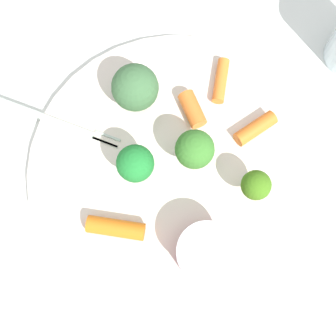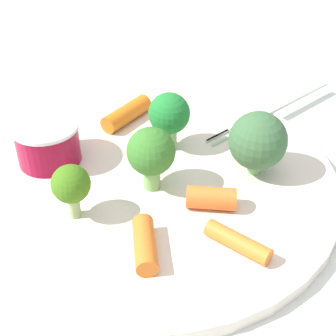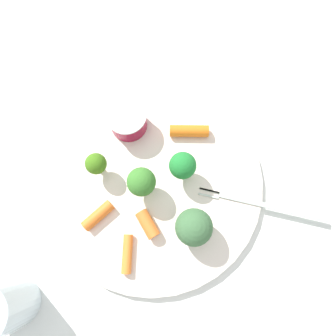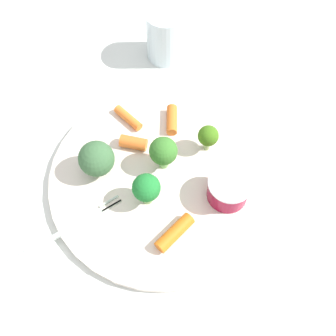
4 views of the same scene
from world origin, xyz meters
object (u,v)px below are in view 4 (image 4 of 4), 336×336
broccoli_floret_2 (146,188)px  carrot_stick_0 (172,120)px  carrot_stick_1 (133,143)px  plate (163,177)px  fork (61,233)px  carrot_stick_3 (175,233)px  sauce_cup (228,189)px  broccoli_floret_3 (210,138)px  drinking_glass (166,35)px  broccoli_floret_1 (163,152)px  broccoli_floret_0 (97,159)px  carrot_stick_2 (128,118)px

broccoli_floret_2 → carrot_stick_0: 0.13m
carrot_stick_1 → carrot_stick_0: bearing=1.7°
plate → fork: (-0.15, 0.00, 0.01)m
carrot_stick_3 → fork: size_ratio=0.31×
sauce_cup → carrot_stick_1: (-0.06, 0.14, -0.01)m
sauce_cup → carrot_stick_0: bearing=86.1°
carrot_stick_1 → carrot_stick_3: same height
carrot_stick_3 → broccoli_floret_2: bearing=90.5°
plate → broccoli_floret_3: bearing=-2.8°
carrot_stick_1 → drinking_glass: drinking_glass is taller
plate → broccoli_floret_3: size_ratio=6.90×
broccoli_floret_1 → broccoli_floret_0: bearing=150.9°
carrot_stick_1 → drinking_glass: size_ratio=0.45×
broccoli_floret_1 → carrot_stick_1: broccoli_floret_1 is taller
broccoli_floret_2 → carrot_stick_0: broccoli_floret_2 is taller
broccoli_floret_0 → broccoli_floret_3: bearing=-22.7°
sauce_cup → broccoli_floret_2: size_ratio=1.06×
sauce_cup → broccoli_floret_3: bearing=71.3°
carrot_stick_3 → carrot_stick_1: bearing=77.9°
broccoli_floret_1 → fork: (-0.16, -0.01, -0.03)m
sauce_cup → drinking_glass: 0.28m
broccoli_floret_3 → carrot_stick_3: broccoli_floret_3 is taller
plate → broccoli_floret_2: 0.06m
carrot_stick_0 → carrot_stick_2: bearing=140.9°
plate → carrot_stick_0: carrot_stick_0 is taller
broccoli_floret_0 → carrot_stick_3: size_ratio=0.99×
carrot_stick_1 → fork: (-0.15, -0.06, -0.01)m
broccoli_floret_0 → broccoli_floret_1: size_ratio=1.02×
plate → carrot_stick_3: bearing=-115.1°
fork → drinking_glass: bearing=32.6°
broccoli_floret_1 → carrot_stick_0: bearing=45.4°
broccoli_floret_0 → carrot_stick_2: size_ratio=1.12×
broccoli_floret_0 → broccoli_floret_1: broccoli_floret_0 is taller
broccoli_floret_3 → carrot_stick_2: broccoli_floret_3 is taller
plate → carrot_stick_3: 0.09m
carrot_stick_0 → carrot_stick_1: (-0.07, -0.00, 0.00)m
carrot_stick_0 → fork: size_ratio=0.26×
broccoli_floret_0 → drinking_glass: 0.25m
broccoli_floret_0 → broccoli_floret_3: 0.15m
broccoli_floret_2 → drinking_glass: size_ratio=0.64×
broccoli_floret_0 → broccoli_floret_3: broccoli_floret_0 is taller
sauce_cup → broccoli_floret_3: size_ratio=1.25×
broccoli_floret_2 → carrot_stick_1: 0.09m
fork → carrot_stick_1: bearing=21.5°
broccoli_floret_3 → drinking_glass: bearing=71.6°
carrot_stick_0 → drinking_glass: 0.15m
carrot_stick_1 → carrot_stick_2: carrot_stick_1 is taller
carrot_stick_3 → drinking_glass: (0.18, 0.27, 0.02)m
carrot_stick_0 → drinking_glass: bearing=58.2°
broccoli_floret_1 → broccoli_floret_3: bearing=-14.3°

